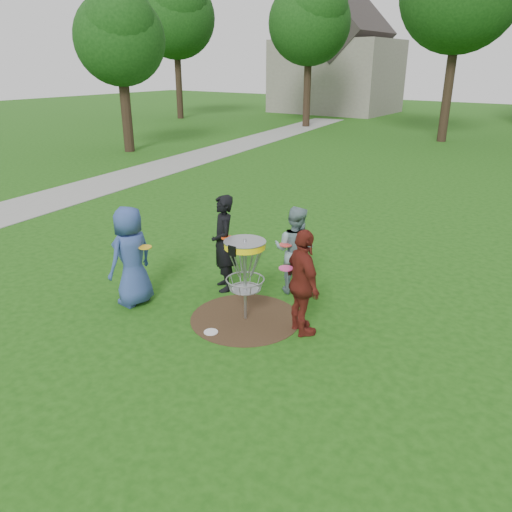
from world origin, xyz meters
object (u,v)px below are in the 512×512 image
Objects in this scene: player_grey at (295,250)px; disc_golf_basket at (245,261)px; player_maroon at (303,283)px; player_blue at (131,256)px; player_black at (223,243)px.

player_grey is 1.37m from disc_golf_basket.
player_maroon reaches higher than player_grey.
player_black reaches higher than player_blue.
player_blue is at bearing 33.04° from player_grey.
player_blue reaches higher than player_maroon.
player_grey reaches higher than disc_golf_basket.
disc_golf_basket is (1.01, -0.71, 0.14)m from player_black.
player_blue is 0.98× the size of player_black.
player_maroon reaches higher than disc_golf_basket.
player_maroon is (0.86, -1.21, 0.03)m from player_grey.
player_maroon is (2.88, 0.77, -0.03)m from player_blue.
player_black is at bearing 144.62° from disc_golf_basket.
player_grey is at bearing -18.47° from player_maroon.
player_blue is 2.98m from player_maroon.
player_grey is at bearing 135.78° from player_blue.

